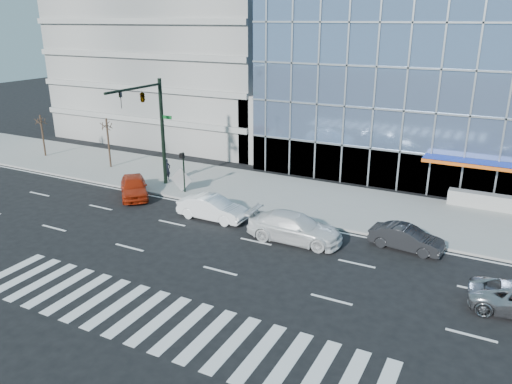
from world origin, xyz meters
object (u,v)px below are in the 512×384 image
red_sedan (134,187)px  white_sedan (212,208)px  white_suv (295,227)px  pedestrian (167,170)px  traffic_signal (149,109)px  street_tree_far (41,121)px  ped_signal_post (183,166)px  street_tree_near (107,125)px  dark_sedan (406,238)px  tilted_panel (181,179)px

red_sedan → white_sedan: bearing=-50.8°
white_suv → pedestrian: (-13.13, 5.34, 0.24)m
white_suv → traffic_signal: bearing=73.4°
red_sedan → pedestrian: (0.17, 3.75, 0.28)m
white_suv → white_sedan: bearing=82.2°
red_sedan → street_tree_far: bearing=119.0°
traffic_signal → ped_signal_post: size_ratio=2.67×
street_tree_near → white_sedan: bearing=-22.3°
street_tree_far → white_suv: size_ratio=0.69×
traffic_signal → red_sedan: traffic_signal is taller
white_suv → dark_sedan: white_suv is taller
street_tree_near → dark_sedan: bearing=-9.9°
dark_sedan → tilted_panel: 16.82m
ped_signal_post → street_tree_far: (-17.50, 2.56, 1.30)m
traffic_signal → ped_signal_post: 4.75m
street_tree_far → pedestrian: bearing=-3.8°
street_tree_far → red_sedan: bearing=-17.9°
white_suv → street_tree_near: bearing=70.5°
dark_sedan → red_sedan: (-19.30, -0.22, 0.10)m
red_sedan → white_suv: bearing=-50.0°
street_tree_near → dark_sedan: (25.91, -4.50, -3.11)m
white_suv → street_tree_far: bearing=75.3°
dark_sedan → tilted_panel: size_ratio=3.13×
dark_sedan → red_sedan: bearing=97.0°
ped_signal_post → white_suv: 11.15m
white_suv → dark_sedan: size_ratio=1.38×
traffic_signal → white_suv: (12.91, -3.38, -5.35)m
traffic_signal → white_suv: traffic_signal is taller
traffic_signal → white_suv: bearing=-14.7°
pedestrian → tilted_panel: bearing=-112.3°
red_sedan → pedestrian: pedestrian is taller
traffic_signal → red_sedan: bearing=-102.2°
dark_sedan → tilted_panel: (-16.69, 2.00, 0.40)m
ped_signal_post → red_sedan: bearing=-143.2°
traffic_signal → red_sedan: (-0.39, -1.79, -5.39)m
traffic_signal → white_suv: 14.38m
white_suv → tilted_panel: bearing=68.4°
ped_signal_post → street_tree_far: 17.73m
pedestrian → tilted_panel: tilted_panel is taller
street_tree_near → pedestrian: bearing=-8.1°
ped_signal_post → street_tree_near: (-9.50, 2.56, 1.64)m
ped_signal_post → white_suv: size_ratio=0.54×
ped_signal_post → traffic_signal: bearing=-171.5°
red_sedan → tilted_panel: size_ratio=3.48×
red_sedan → pedestrian: 3.76m
street_tree_far → white_suv: street_tree_far is taller
white_sedan → red_sedan: size_ratio=1.02×
ped_signal_post → red_sedan: size_ratio=0.66×
ped_signal_post → white_sedan: size_ratio=0.65×
street_tree_near → pedestrian: size_ratio=2.35×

